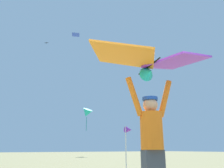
{
  "coord_description": "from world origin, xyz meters",
  "views": [
    {
      "loc": [
        -1.9,
        -2.47,
        0.83
      ],
      "look_at": [
        0.39,
        1.31,
        2.13
      ],
      "focal_mm": 35.59,
      "sensor_mm": 36.0,
      "label": 1
    }
  ],
  "objects": [
    {
      "name": "distant_kite_teal_mid_right",
      "position": [
        10.0,
        23.43,
        5.24
      ],
      "size": [
        1.81,
        1.91,
        3.04
      ],
      "color": "#19B2AD"
    },
    {
      "name": "distant_kite_blue_high_right",
      "position": [
        4.72,
        14.89,
        10.95
      ],
      "size": [
        0.87,
        0.87,
        0.12
      ],
      "color": "blue"
    },
    {
      "name": "kite_flyer_person",
      "position": [
        0.39,
        0.15,
        0.94
      ],
      "size": [
        0.8,
        0.42,
        1.92
      ],
      "color": "#424751",
      "rests_on": "ground"
    },
    {
      "name": "marker_flag",
      "position": [
        3.0,
        4.45,
        1.42
      ],
      "size": [
        0.3,
        0.24,
        1.64
      ],
      "color": "silver",
      "rests_on": "ground"
    },
    {
      "name": "held_stunt_kite",
      "position": [
        0.36,
        0.06,
        2.19
      ],
      "size": [
        2.04,
        1.31,
        0.43
      ],
      "color": "black"
    },
    {
      "name": "distant_kite_black_far_center",
      "position": [
        6.47,
        33.43,
        18.62
      ],
      "size": [
        0.78,
        0.81,
        0.35
      ],
      "color": "black"
    }
  ]
}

